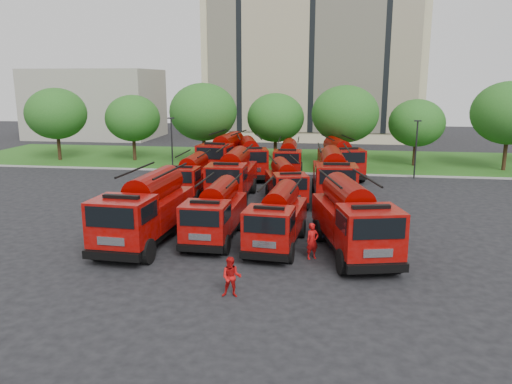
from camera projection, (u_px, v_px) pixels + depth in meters
The scene contains 32 objects.
ground at pixel (250, 229), 29.00m from camera, with size 140.00×140.00×0.00m, color black.
lawn at pixel (286, 159), 54.11m from camera, with size 70.00×16.00×0.12m, color #2C5516.
curb at pixel (279, 173), 46.28m from camera, with size 70.00×0.30×0.14m, color gray.
apartment_building at pixel (313, 52), 72.30m from camera, with size 30.00×14.18×25.00m.
side_building at pixel (96, 104), 74.47m from camera, with size 18.00×12.00×10.00m, color gray.
tree_0 at pixel (56, 114), 52.40m from camera, with size 6.30×6.30×7.70m.
tree_1 at pixel (133, 118), 52.39m from camera, with size 5.71×5.71×6.98m.
tree_2 at pixel (203, 112), 49.68m from camera, with size 6.72×6.72×8.22m.
tree_3 at pixel (276, 118), 51.29m from camera, with size 5.88×5.88×7.19m.
tree_4 at pixel (345, 114), 48.78m from camera, with size 6.55×6.55×8.01m.
tree_5 at pixel (417, 123), 48.99m from camera, with size 5.46×5.46×6.68m.
tree_6 at pixel (509, 113), 46.21m from camera, with size 6.89×6.89×8.42m.
lamp_post_0 at pixel (172, 141), 46.34m from camera, with size 0.60×0.25×5.11m.
lamp_post_1 at pixel (416, 146), 43.36m from camera, with size 0.60×0.25×5.11m.
fire_truck_0 at pixel (146, 210), 26.18m from camera, with size 3.30×8.13×3.63m.
fire_truck_1 at pixel (216, 212), 26.94m from camera, with size 2.55×6.68×3.02m.
fire_truck_2 at pixel (277, 218), 25.82m from camera, with size 2.88×6.78×3.01m.
fire_truck_3 at pixel (353, 219), 24.69m from camera, with size 4.35×8.10×3.51m.
fire_truck_4 at pixel (191, 176), 37.10m from camera, with size 2.42×6.53×2.97m.
fire_truck_5 at pixel (233, 175), 36.14m from camera, with size 2.87×7.64×3.46m.
fire_truck_6 at pixel (285, 182), 35.04m from camera, with size 3.60×6.64×2.87m.
fire_truck_7 at pixel (333, 176), 35.63m from camera, with size 3.23×7.98×3.57m.
fire_truck_8 at pixel (225, 155), 45.49m from camera, with size 3.67×8.27×3.65m.
fire_truck_9 at pixel (250, 158), 44.44m from camera, with size 4.16×7.77×3.36m.
fire_truck_10 at pixel (288, 159), 44.67m from camera, with size 2.73×6.94×3.12m.
fire_truck_11 at pixel (340, 158), 44.36m from camera, with size 4.22×7.71×3.33m.
firefighter_0 at pixel (312, 259), 24.24m from camera, with size 0.65×0.48×1.79m, color #AA0D0D.
firefighter_1 at pixel (232, 297), 19.99m from camera, with size 0.81×0.44×1.66m, color #AA0D0D.
firefighter_2 at pixel (351, 272), 22.52m from camera, with size 0.92×0.52×1.56m, color #AA0D0D.
firefighter_3 at pixel (332, 247), 25.86m from camera, with size 1.01×0.52×1.56m, color black.
firefighter_4 at pixel (162, 212), 32.81m from camera, with size 0.86×0.56×1.75m, color black.
firefighter_5 at pixel (356, 221), 30.67m from camera, with size 1.60×0.69×1.72m, color #AA0D0D.
Camera 1 is at (4.18, -27.50, 8.49)m, focal length 35.00 mm.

